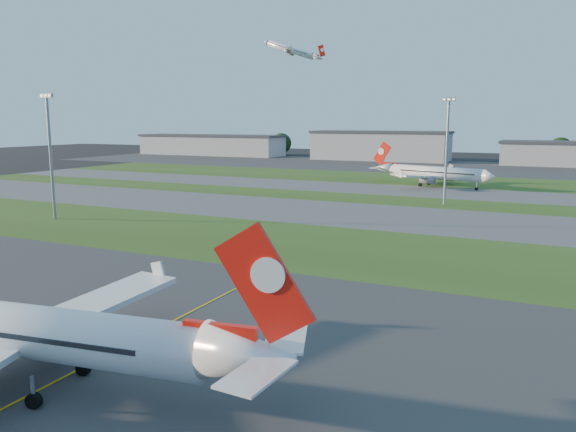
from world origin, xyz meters
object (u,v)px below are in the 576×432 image
Objects in this scene: airliner_taxiing at (434,173)px; light_mast_centre at (447,144)px; light_mast_west at (50,148)px; airliner_parked at (20,332)px.

light_mast_centre is at bearing 121.51° from airliner_taxiing.
light_mast_west is at bearing -141.34° from light_mast_centre.
light_mast_west is at bearing 127.82° from airliner_parked.
airliner_taxiing is 1.46× the size of light_mast_west.
airliner_taxiing is 1.46× the size of light_mast_centre.
light_mast_west and light_mast_centre have the same top height.
airliner_parked is 112.46m from light_mast_centre.
light_mast_centre is at bearing 38.66° from light_mast_west.
airliner_taxiing is (1.74, 149.46, -0.12)m from airliner_parked.
light_mast_centre is at bearing 75.34° from airliner_parked.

